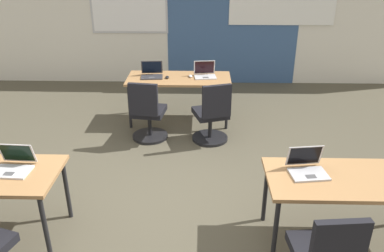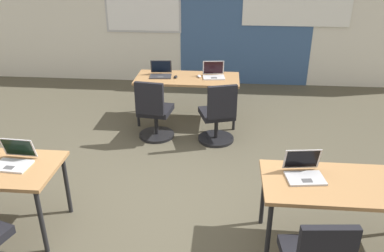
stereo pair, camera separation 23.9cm
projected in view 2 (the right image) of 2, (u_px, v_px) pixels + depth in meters
name	position (u px, v px, depth m)	size (l,w,h in m)	color
ground_plane	(168.00, 200.00, 4.41)	(24.00, 24.00, 0.00)	#4C4738
back_wall_assembly	(199.00, 11.00, 7.59)	(10.00, 0.27, 2.80)	silver
desk_near_right	(354.00, 189.00, 3.45)	(1.60, 0.70, 0.72)	#A37547
desk_far_center	(187.00, 81.00, 6.11)	(1.60, 0.70, 0.72)	#A37547
laptop_near_left_inner	(14.00, 159.00, 3.71)	(0.35, 0.32, 0.23)	silver
laptop_far_left	(161.00, 73.00, 6.14)	(0.35, 0.32, 0.23)	#333338
mouse_far_left	(176.00, 77.00, 6.06)	(0.06, 0.10, 0.03)	black
chair_far_left	(154.00, 115.00, 5.64)	(0.52, 0.56, 0.92)	black
laptop_far_right	(214.00, 74.00, 6.09)	(0.36, 0.30, 0.24)	silver
mouse_far_right	(199.00, 76.00, 6.09)	(0.08, 0.11, 0.03)	silver
chair_far_right	(218.00, 118.00, 5.53)	(0.55, 0.60, 0.92)	black
laptop_near_right_inner	(304.00, 171.00, 3.51)	(0.37, 0.33, 0.23)	#B7B7BC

